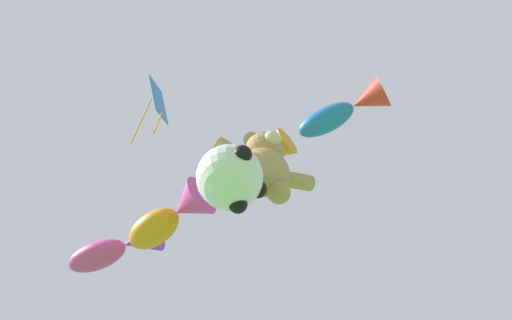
{
  "coord_description": "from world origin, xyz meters",
  "views": [
    {
      "loc": [
        -2.0,
        1.59,
        1.1
      ],
      "look_at": [
        -0.35,
        5.04,
        8.81
      ],
      "focal_mm": 40.0,
      "sensor_mm": 36.0,
      "label": 1
    }
  ],
  "objects_px": {
    "soccer_ball_kite": "(230,178)",
    "fish_kite_magenta": "(118,248)",
    "fish_kite_teal": "(256,164)",
    "diamond_kite": "(157,104)",
    "fish_kite_tangerine": "(171,217)",
    "teddy_bear_kite": "(265,165)",
    "fish_kite_cobalt": "(347,109)"
  },
  "relations": [
    {
      "from": "fish_kite_tangerine",
      "to": "diamond_kite",
      "type": "relative_size",
      "value": 0.77
    },
    {
      "from": "soccer_ball_kite",
      "to": "diamond_kite",
      "type": "relative_size",
      "value": 0.41
    },
    {
      "from": "fish_kite_cobalt",
      "to": "fish_kite_tangerine",
      "type": "height_order",
      "value": "fish_kite_tangerine"
    },
    {
      "from": "teddy_bear_kite",
      "to": "fish_kite_cobalt",
      "type": "bearing_deg",
      "value": -45.19
    },
    {
      "from": "soccer_ball_kite",
      "to": "diamond_kite",
      "type": "bearing_deg",
      "value": 150.29
    },
    {
      "from": "fish_kite_teal",
      "to": "fish_kite_tangerine",
      "type": "relative_size",
      "value": 0.93
    },
    {
      "from": "soccer_ball_kite",
      "to": "fish_kite_magenta",
      "type": "xyz_separation_m",
      "value": [
        -0.99,
        4.19,
        2.95
      ]
    },
    {
      "from": "fish_kite_magenta",
      "to": "diamond_kite",
      "type": "height_order",
      "value": "diamond_kite"
    },
    {
      "from": "soccer_ball_kite",
      "to": "fish_kite_cobalt",
      "type": "xyz_separation_m",
      "value": [
        1.85,
        -1.05,
        2.48
      ]
    },
    {
      "from": "soccer_ball_kite",
      "to": "fish_kite_teal",
      "type": "relative_size",
      "value": 0.57
    },
    {
      "from": "fish_kite_teal",
      "to": "diamond_kite",
      "type": "xyz_separation_m",
      "value": [
        -2.28,
        0.0,
        0.85
      ]
    },
    {
      "from": "fish_kite_cobalt",
      "to": "fish_kite_teal",
      "type": "height_order",
      "value": "fish_kite_teal"
    },
    {
      "from": "fish_kite_tangerine",
      "to": "diamond_kite",
      "type": "xyz_separation_m",
      "value": [
        -1.18,
        -1.83,
        0.96
      ]
    },
    {
      "from": "fish_kite_cobalt",
      "to": "fish_kite_teal",
      "type": "distance_m",
      "value": 2.14
    },
    {
      "from": "fish_kite_cobalt",
      "to": "fish_kite_tangerine",
      "type": "bearing_deg",
      "value": 119.74
    },
    {
      "from": "soccer_ball_kite",
      "to": "fish_kite_teal",
      "type": "distance_m",
      "value": 2.89
    },
    {
      "from": "teddy_bear_kite",
      "to": "fish_kite_tangerine",
      "type": "height_order",
      "value": "fish_kite_tangerine"
    },
    {
      "from": "soccer_ball_kite",
      "to": "diamond_kite",
      "type": "xyz_separation_m",
      "value": [
        -1.45,
        0.83,
        3.5
      ]
    },
    {
      "from": "fish_kite_magenta",
      "to": "diamond_kite",
      "type": "bearing_deg",
      "value": -97.71
    },
    {
      "from": "teddy_bear_kite",
      "to": "fish_kite_tangerine",
      "type": "distance_m",
      "value": 2.99
    },
    {
      "from": "soccer_ball_kite",
      "to": "teddy_bear_kite",
      "type": "bearing_deg",
      "value": 11.65
    },
    {
      "from": "fish_kite_teal",
      "to": "fish_kite_magenta",
      "type": "bearing_deg",
      "value": 118.47
    },
    {
      "from": "teddy_bear_kite",
      "to": "diamond_kite",
      "type": "relative_size",
      "value": 0.71
    },
    {
      "from": "diamond_kite",
      "to": "fish_kite_magenta",
      "type": "bearing_deg",
      "value": 82.29
    },
    {
      "from": "fish_kite_cobalt",
      "to": "diamond_kite",
      "type": "bearing_deg",
      "value": 150.39
    },
    {
      "from": "soccer_ball_kite",
      "to": "fish_kite_tangerine",
      "type": "relative_size",
      "value": 0.53
    },
    {
      "from": "diamond_kite",
      "to": "teddy_bear_kite",
      "type": "bearing_deg",
      "value": -18.01
    },
    {
      "from": "soccer_ball_kite",
      "to": "fish_kite_magenta",
      "type": "relative_size",
      "value": 0.52
    },
    {
      "from": "teddy_bear_kite",
      "to": "fish_kite_teal",
      "type": "xyz_separation_m",
      "value": [
        0.16,
        0.69,
        1.4
      ]
    },
    {
      "from": "fish_kite_tangerine",
      "to": "fish_kite_magenta",
      "type": "distance_m",
      "value": 1.74
    },
    {
      "from": "fish_kite_magenta",
      "to": "diamond_kite",
      "type": "relative_size",
      "value": 0.79
    },
    {
      "from": "fish_kite_tangerine",
      "to": "diamond_kite",
      "type": "height_order",
      "value": "diamond_kite"
    }
  ]
}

